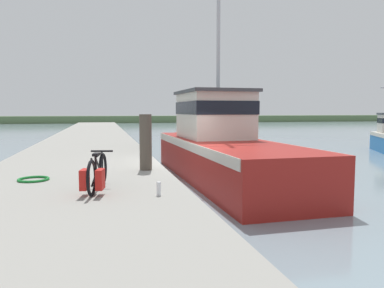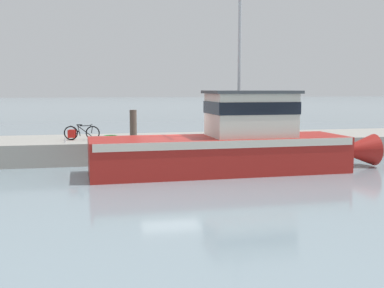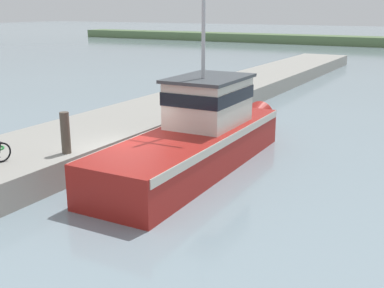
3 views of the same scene
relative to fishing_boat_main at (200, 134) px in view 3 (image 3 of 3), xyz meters
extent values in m
plane|color=gray|center=(-1.74, -2.39, -1.22)|extent=(320.00, 320.00, 0.00)
cube|color=gray|center=(-4.98, -2.39, -0.73)|extent=(4.63, 80.00, 0.99)
cube|color=maroon|center=(0.01, -0.61, -0.50)|extent=(3.07, 10.42, 1.45)
cone|color=maroon|center=(-0.11, 5.50, -0.50)|extent=(1.42, 1.89, 1.38)
cube|color=beige|center=(0.01, -0.61, 0.09)|extent=(3.12, 10.21, 0.29)
cube|color=beige|center=(-0.01, 0.68, 1.10)|extent=(2.36, 3.32, 1.74)
cube|color=black|center=(-0.01, 0.68, 1.40)|extent=(2.40, 3.39, 0.49)
cube|color=#3D4247|center=(-0.01, 0.68, 2.03)|extent=(2.55, 3.59, 0.12)
cylinder|color=#B2B2B7|center=(0.00, 0.19, 4.74)|extent=(0.14, 0.14, 5.30)
torus|color=black|center=(-4.29, -5.58, 0.10)|extent=(0.18, 0.66, 0.66)
cylinder|color=black|center=(-4.30, -5.61, 0.26)|extent=(0.05, 0.10, 0.34)
cylinder|color=#51473D|center=(-3.20, -3.78, 0.49)|extent=(0.32, 0.32, 1.44)
camera|label=1|loc=(-4.28, -13.41, 1.30)|focal=35.00mm
camera|label=2|loc=(18.59, -5.77, 2.18)|focal=45.00mm
camera|label=3|loc=(8.39, -15.49, 4.58)|focal=45.00mm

